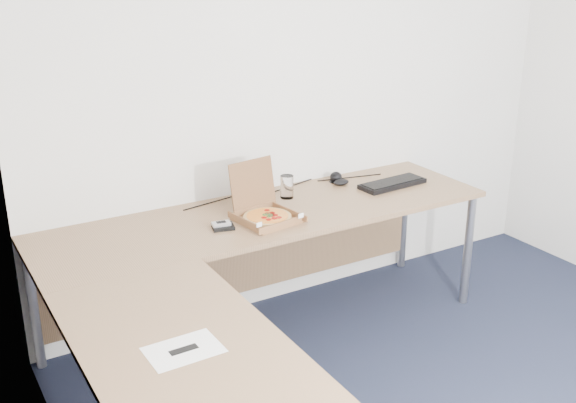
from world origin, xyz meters
TOP-DOWN VIEW (x-y plane):
  - room_shell at (0.00, 0.00)m, footprint 3.50×3.50m
  - desk at (-0.82, 0.97)m, footprint 2.50×2.20m
  - pizza_box at (-0.57, 1.31)m, footprint 0.28×0.32m
  - drinking_glass at (-0.30, 1.55)m, footprint 0.07×0.07m
  - keyboard at (0.35, 1.41)m, footprint 0.43×0.18m
  - mouse at (0.09, 1.57)m, footprint 0.10×0.07m
  - wallet at (-0.81, 1.32)m, footprint 0.13×0.11m
  - phone at (-0.82, 1.32)m, footprint 0.10×0.06m
  - paper_sheet at (-1.41, 0.37)m, footprint 0.27×0.19m
  - dome_speaker at (0.10, 1.64)m, footprint 0.08×0.08m
  - cable_bundle at (-0.26, 1.68)m, footprint 0.63×0.13m

SIDE VIEW (x-z plane):
  - desk at x=-0.82m, z-range 0.34..1.07m
  - paper_sheet at x=-1.41m, z-range 0.73..0.73m
  - cable_bundle at x=-0.26m, z-range 0.73..0.74m
  - wallet at x=-0.81m, z-range 0.73..0.75m
  - keyboard at x=0.35m, z-range 0.73..0.76m
  - mouse at x=0.09m, z-range 0.73..0.77m
  - phone at x=-0.82m, z-range 0.75..0.77m
  - pizza_box at x=-0.57m, z-range 0.62..0.91m
  - dome_speaker at x=0.10m, z-range 0.73..0.80m
  - drinking_glass at x=-0.30m, z-range 0.73..0.86m
  - room_shell at x=0.00m, z-range 0.00..2.50m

